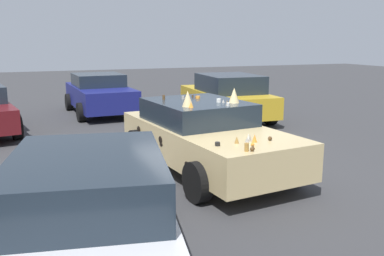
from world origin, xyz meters
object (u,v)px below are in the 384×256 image
Objects in this scene: parked_sedan_far_left at (100,94)px; parked_sedan_behind_left at (227,97)px; parked_sedan_near_left at (90,209)px; art_car_decorated at (204,136)px.

parked_sedan_far_left is 0.94× the size of parked_sedan_behind_left.
parked_sedan_behind_left is (7.70, -5.54, 0.04)m from parked_sedan_near_left.
art_car_decorated reaches higher than parked_sedan_near_left.
parked_sedan_far_left is at bearing 57.05° from parked_sedan_behind_left.
art_car_decorated is at bearing 3.22° from parked_sedan_far_left.
parked_sedan_near_left is (-10.38, 1.89, 0.01)m from parked_sedan_far_left.
parked_sedan_near_left is 9.49m from parked_sedan_behind_left.
parked_sedan_far_left is 0.90× the size of parked_sedan_near_left.
art_car_decorated is at bearing 152.29° from parked_sedan_behind_left.
parked_sedan_behind_left reaches higher than parked_sedan_near_left.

